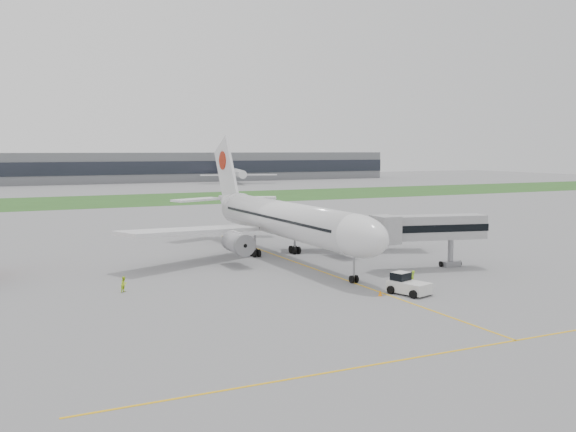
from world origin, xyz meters
name	(u,v)px	position (x,y,z in m)	size (l,w,h in m)	color
ground	(296,262)	(0.00, 0.00, 0.00)	(600.00, 600.00, 0.00)	gray
apron_markings	(313,269)	(0.00, -5.00, 0.00)	(70.00, 70.00, 0.04)	#EEB114
grass_strip	(122,200)	(0.00, 120.00, 0.01)	(600.00, 50.00, 0.02)	#29521F
terminal_building	(73,168)	(0.00, 229.87, 7.00)	(320.00, 22.30, 14.00)	slate
airliner	(281,218)	(0.00, 4.87, 5.66)	(48.13, 53.95, 17.88)	silver
pushback_tug	(407,284)	(2.18, -22.26, 1.03)	(3.96, 4.89, 2.23)	silver
jet_bridge	(425,228)	(12.99, -11.15, 5.25)	(15.56, 6.45, 7.10)	#A2A2A4
safety_cone_left	(380,293)	(-0.99, -21.91, 0.30)	(0.44, 0.44, 0.60)	orange
safety_cone_right	(413,289)	(3.47, -21.57, 0.28)	(0.41, 0.41, 0.56)	orange
ground_crew_near	(413,279)	(4.79, -19.76, 0.94)	(0.68, 0.45, 1.87)	#ABE826
ground_crew_far	(124,284)	(-24.95, -8.31, 0.86)	(0.83, 0.65, 1.71)	#D5FF2A
distant_aircraft_right	(239,183)	(68.21, 197.09, 0.00)	(35.02, 30.90, 13.39)	silver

